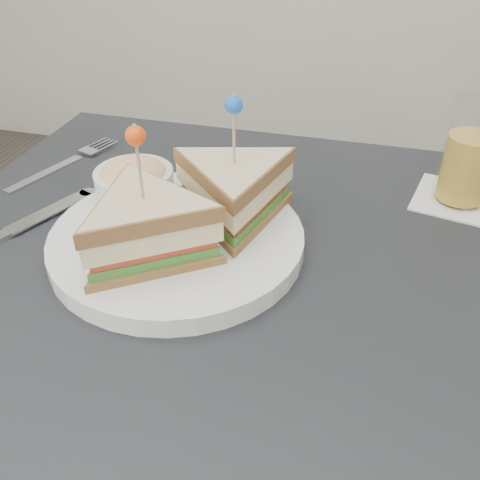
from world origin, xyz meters
name	(u,v)px	position (x,y,z in m)	size (l,w,h in m)	color
table	(230,330)	(0.00, 0.00, 0.67)	(0.80, 0.80, 0.75)	black
plate_meal	(183,212)	(-0.07, 0.05, 0.80)	(0.34, 0.33, 0.18)	silver
cutlery_fork	(69,162)	(-0.31, 0.21, 0.75)	(0.09, 0.20, 0.01)	silver
cutlery_knife	(15,229)	(-0.28, 0.02, 0.75)	(0.11, 0.22, 0.01)	silver
drink_set	(469,159)	(0.25, 0.25, 0.81)	(0.13, 0.13, 0.14)	silver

